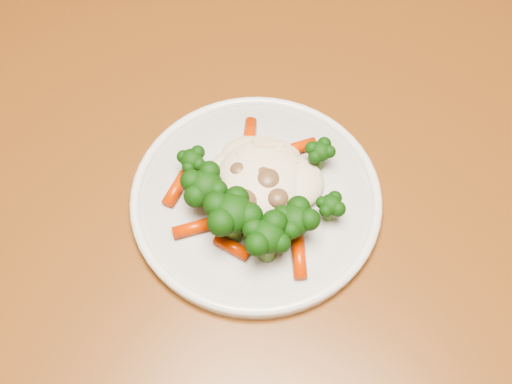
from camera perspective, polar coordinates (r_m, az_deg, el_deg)
dining_table at (r=0.73m, az=-3.88°, el=-2.85°), size 1.23×0.84×0.75m
plate at (r=0.62m, az=0.00°, el=-0.66°), size 0.24×0.24×0.01m
meal at (r=0.59m, az=-0.04°, el=-0.41°), size 0.17×0.16×0.05m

